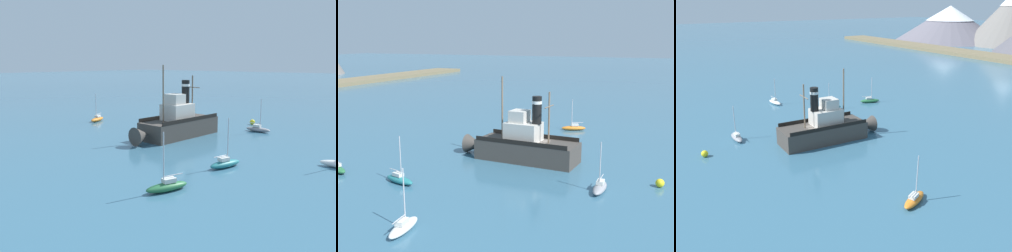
{
  "view_description": "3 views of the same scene",
  "coord_description": "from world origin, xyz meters",
  "views": [
    {
      "loc": [
        -30.94,
        39.32,
        10.32
      ],
      "look_at": [
        0.37,
        2.81,
        1.59
      ],
      "focal_mm": 38.0,
      "sensor_mm": 36.0,
      "label": 1
    },
    {
      "loc": [
        -45.52,
        -16.41,
        14.2
      ],
      "look_at": [
        2.27,
        5.14,
        3.37
      ],
      "focal_mm": 45.0,
      "sensor_mm": 36.0,
      "label": 2
    },
    {
      "loc": [
        40.34,
        -21.23,
        18.56
      ],
      "look_at": [
        2.13,
        3.04,
        2.61
      ],
      "focal_mm": 38.0,
      "sensor_mm": 36.0,
      "label": 3
    }
  ],
  "objects": [
    {
      "name": "old_tugboat",
      "position": [
        -0.37,
        1.8,
        1.83
      ],
      "size": [
        4.94,
        14.54,
        9.9
      ],
      "color": "#423D38",
      "rests_on": "ground"
    },
    {
      "name": "sailboat_teal",
      "position": [
        -13.17,
        9.93,
        0.43
      ],
      "size": [
        1.99,
        3.95,
        4.9
      ],
      "color": "#23757A",
      "rests_on": "ground"
    },
    {
      "name": "mooring_buoy",
      "position": [
        -3.68,
        -14.07,
        0.42
      ],
      "size": [
        0.85,
        0.85,
        0.85
      ],
      "primitive_type": "sphere",
      "color": "yellow",
      "rests_on": "ground"
    },
    {
      "name": "sailboat_grey",
      "position": [
        -7.26,
        -8.95,
        0.43
      ],
      "size": [
        3.81,
        1.13,
        4.9
      ],
      "color": "gray",
      "rests_on": "ground"
    },
    {
      "name": "sailboat_orange",
      "position": [
        18.57,
        0.67,
        0.43
      ],
      "size": [
        2.5,
        3.93,
        4.9
      ],
      "color": "orange",
      "rests_on": "ground"
    },
    {
      "name": "ground_plane",
      "position": [
        0.0,
        0.0,
        0.0
      ],
      "size": [
        600.0,
        600.0,
        0.0
      ],
      "primitive_type": "plane",
      "color": "#38667F"
    },
    {
      "name": "sailboat_green",
      "position": [
        -13.07,
        18.6,
        0.43
      ],
      "size": [
        2.25,
        3.95,
        4.9
      ],
      "color": "#286B3D",
      "rests_on": "ground"
    }
  ]
}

